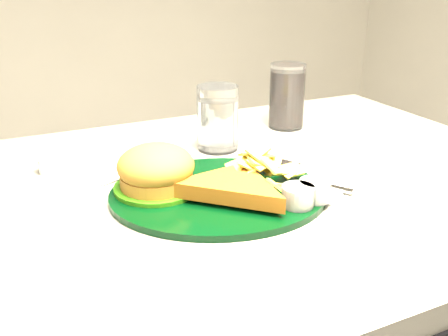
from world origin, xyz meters
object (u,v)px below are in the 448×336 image
at_px(dinner_plate, 218,174).
at_px(cola_glass, 287,96).
at_px(fork_napkin, 310,180).
at_px(water_glass, 218,118).

relative_size(dinner_plate, cola_glass, 2.40).
bearing_deg(cola_glass, dinner_plate, -137.35).
height_order(cola_glass, fork_napkin, cola_glass).
distance_m(cola_glass, fork_napkin, 0.32).
height_order(water_glass, cola_glass, cola_glass).
bearing_deg(water_glass, cola_glass, 18.20).
xyz_separation_m(dinner_plate, fork_napkin, (0.16, -0.02, -0.03)).
distance_m(water_glass, fork_napkin, 0.24).
bearing_deg(cola_glass, water_glass, -161.80).
relative_size(cola_glass, fork_napkin, 0.82).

